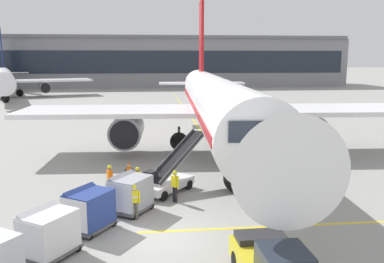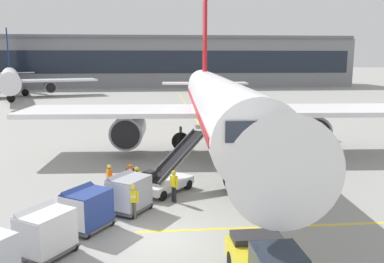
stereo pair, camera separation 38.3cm
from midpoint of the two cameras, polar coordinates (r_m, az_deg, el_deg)
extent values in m
plane|color=gray|center=(18.21, -5.47, -14.49)|extent=(600.00, 600.00, 0.00)
cylinder|color=white|center=(32.09, 3.30, 3.84)|extent=(5.64, 31.06, 4.05)
cube|color=red|center=(32.09, 3.30, 3.84)|extent=(5.62, 29.83, 0.49)
cone|color=white|center=(15.09, 10.74, -3.61)|extent=(4.05, 4.24, 3.84)
cone|color=white|center=(50.60, 0.93, 6.54)|extent=(3.77, 6.64, 3.44)
cube|color=white|center=(33.04, -11.06, 2.79)|extent=(14.97, 6.93, 0.36)
cylinder|color=#93969E|center=(32.53, -9.40, 0.17)|extent=(2.71, 4.14, 2.51)
cylinder|color=black|center=(30.51, -9.81, -0.50)|extent=(2.14, 0.23, 2.13)
cube|color=white|center=(34.77, 16.63, 2.92)|extent=(14.97, 6.93, 0.36)
cylinder|color=#93969E|center=(34.07, 15.29, 0.40)|extent=(2.71, 4.14, 2.51)
cylinder|color=black|center=(32.16, 16.43, -0.23)|extent=(2.14, 0.23, 2.13)
cube|color=red|center=(48.92, 1.09, 12.43)|extent=(0.47, 3.72, 9.27)
cube|color=white|center=(48.65, 1.10, 6.75)|extent=(10.09, 2.99, 0.20)
cube|color=#1E2633|center=(17.67, 8.63, 0.48)|extent=(2.92, 1.96, 0.89)
cylinder|color=#47474C|center=(23.54, 5.77, -5.12)|extent=(0.22, 0.22, 1.25)
sphere|color=black|center=(23.71, 5.74, -6.57)|extent=(1.53, 1.53, 1.53)
cylinder|color=#47474C|center=(33.81, -2.15, -0.36)|extent=(0.22, 0.22, 1.25)
sphere|color=black|center=(33.93, -2.14, -1.39)|extent=(1.53, 1.53, 1.53)
cylinder|color=#47474C|center=(34.45, 7.99, -0.25)|extent=(0.22, 0.22, 1.25)
sphere|color=black|center=(34.57, 7.97, -1.27)|extent=(1.53, 1.53, 1.53)
cube|color=silver|center=(23.59, -4.09, -7.31)|extent=(3.42, 3.62, 0.44)
cube|color=black|center=(22.96, -6.27, -6.35)|extent=(0.82, 0.82, 0.70)
cylinder|color=#333338|center=(23.44, -5.19, -5.85)|extent=(0.08, 0.08, 0.80)
cube|color=silver|center=(24.10, -2.43, -3.57)|extent=(3.77, 4.20, 2.41)
cube|color=black|center=(24.08, -2.43, -3.36)|extent=(3.57, 3.99, 2.26)
cube|color=#333338|center=(23.82, -1.58, -3.43)|extent=(3.09, 3.61, 2.44)
cube|color=#333338|center=(24.33, -3.26, -3.15)|extent=(3.09, 3.61, 2.44)
cylinder|color=black|center=(24.14, -0.93, -7.41)|extent=(0.52, 0.56, 0.56)
cylinder|color=black|center=(24.98, -3.71, -6.82)|extent=(0.52, 0.56, 0.56)
cylinder|color=black|center=(22.34, -4.50, -8.92)|extent=(0.52, 0.56, 0.56)
cylinder|color=black|center=(23.25, -7.36, -8.20)|extent=(0.52, 0.56, 0.56)
cube|color=#515156|center=(21.07, -9.02, -10.43)|extent=(2.44, 2.55, 0.12)
cylinder|color=#4C4C51|center=(20.08, -11.34, -11.60)|extent=(0.44, 0.62, 0.07)
cube|color=#9EA3AD|center=(20.80, -9.08, -8.34)|extent=(2.30, 2.41, 1.50)
cube|color=#9EA3AD|center=(20.87, -10.04, -6.79)|extent=(1.70, 2.00, 0.74)
cube|color=silver|center=(20.07, -10.73, -9.09)|extent=(1.22, 0.82, 1.38)
sphere|color=black|center=(20.89, -11.86, -10.88)|extent=(0.30, 0.30, 0.30)
sphere|color=black|center=(20.11, -8.79, -11.63)|extent=(0.30, 0.30, 0.30)
sphere|color=black|center=(22.07, -9.22, -9.63)|extent=(0.30, 0.30, 0.30)
sphere|color=black|center=(21.33, -6.23, -10.27)|extent=(0.30, 0.30, 0.30)
cube|color=#515156|center=(19.37, -14.58, -12.54)|extent=(2.44, 2.55, 0.12)
cylinder|color=#4C4C51|center=(18.48, -17.44, -13.87)|extent=(0.44, 0.62, 0.07)
cube|color=navy|center=(19.07, -14.69, -10.29)|extent=(2.30, 2.41, 1.50)
cube|color=navy|center=(19.17, -15.70, -8.58)|extent=(1.70, 2.00, 0.74)
cube|color=silver|center=(18.42, -16.73, -11.15)|extent=(1.22, 0.82, 1.38)
sphere|color=black|center=(19.30, -17.74, -12.98)|extent=(0.30, 0.30, 0.30)
sphere|color=black|center=(18.43, -14.65, -13.96)|extent=(0.30, 0.30, 0.30)
sphere|color=black|center=(20.36, -14.51, -11.57)|extent=(0.30, 0.30, 0.30)
sphere|color=black|center=(19.54, -11.45, -12.40)|extent=(0.30, 0.30, 0.30)
cube|color=#515156|center=(17.48, -19.78, -15.41)|extent=(2.44, 2.55, 0.12)
cube|color=silver|center=(17.16, -19.95, -12.96)|extent=(2.30, 2.41, 1.50)
cube|color=silver|center=(17.25, -21.00, -11.02)|extent=(1.70, 2.00, 0.74)
cube|color=silver|center=(16.58, -22.45, -13.96)|extent=(1.22, 0.82, 1.38)
sphere|color=black|center=(17.52, -23.33, -15.82)|extent=(0.30, 0.30, 0.30)
sphere|color=black|center=(18.46, -19.39, -14.18)|extent=(0.30, 0.30, 0.30)
sphere|color=black|center=(17.56, -16.22, -15.30)|extent=(0.30, 0.30, 0.30)
cube|color=#1E2633|center=(13.43, 11.88, -17.35)|extent=(1.51, 1.58, 0.80)
cube|color=#28282D|center=(15.61, 8.80, -14.29)|extent=(1.81, 1.01, 0.24)
cylinder|color=black|center=(15.97, 12.35, -16.89)|extent=(0.30, 0.77, 0.76)
cylinder|color=black|center=(15.48, 5.59, -17.61)|extent=(0.30, 0.77, 0.76)
cylinder|color=#514C42|center=(22.90, -7.78, -8.10)|extent=(0.15, 0.15, 0.86)
cylinder|color=#514C42|center=(22.92, -8.23, -8.10)|extent=(0.15, 0.15, 0.86)
cube|color=yellow|center=(22.70, -8.05, -6.38)|extent=(0.39, 0.26, 0.58)
cube|color=white|center=(22.58, -8.08, -6.47)|extent=(0.34, 0.03, 0.08)
sphere|color=brown|center=(22.58, -8.08, -5.38)|extent=(0.21, 0.21, 0.21)
sphere|color=yellow|center=(22.56, -8.08, -5.21)|extent=(0.23, 0.23, 0.23)
cylinder|color=yellow|center=(22.69, -7.44, -6.50)|extent=(0.09, 0.09, 0.56)
cylinder|color=yellow|center=(22.74, -8.65, -6.49)|extent=(0.09, 0.09, 0.56)
cylinder|color=black|center=(23.68, -11.85, -7.61)|extent=(0.15, 0.15, 0.86)
cylinder|color=black|center=(23.52, -11.72, -7.74)|extent=(0.15, 0.15, 0.86)
cube|color=orange|center=(23.39, -11.85, -6.00)|extent=(0.36, 0.44, 0.58)
cube|color=white|center=(23.42, -11.56, -5.96)|extent=(0.14, 0.32, 0.08)
sphere|color=brown|center=(23.28, -11.89, -5.03)|extent=(0.21, 0.21, 0.21)
sphere|color=yellow|center=(23.26, -11.89, -4.86)|extent=(0.23, 0.23, 0.23)
cylinder|color=orange|center=(23.62, -12.01, -5.96)|extent=(0.09, 0.09, 0.56)
cylinder|color=orange|center=(23.18, -11.68, -6.26)|extent=(0.09, 0.09, 0.56)
cylinder|color=#514C42|center=(20.00, -8.30, -10.89)|extent=(0.15, 0.15, 0.86)
cylinder|color=#514C42|center=(20.01, -8.83, -10.89)|extent=(0.15, 0.15, 0.86)
cube|color=yellow|center=(19.76, -8.62, -8.94)|extent=(0.38, 0.24, 0.58)
cube|color=white|center=(19.64, -8.64, -9.06)|extent=(0.34, 0.02, 0.08)
sphere|color=beige|center=(19.63, -8.65, -7.81)|extent=(0.21, 0.21, 0.21)
sphere|color=yellow|center=(19.60, -8.66, -7.61)|extent=(0.23, 0.23, 0.23)
cylinder|color=yellow|center=(19.76, -7.91, -9.06)|extent=(0.09, 0.09, 0.56)
cylinder|color=yellow|center=(19.79, -9.32, -9.07)|extent=(0.09, 0.09, 0.56)
cylinder|color=black|center=(22.15, -3.03, -8.67)|extent=(0.15, 0.15, 0.86)
cylinder|color=black|center=(22.01, -2.75, -8.78)|extent=(0.15, 0.15, 0.86)
cube|color=yellow|center=(21.86, -2.90, -6.94)|extent=(0.41, 0.45, 0.58)
cube|color=white|center=(21.93, -2.64, -6.88)|extent=(0.20, 0.29, 0.08)
sphere|color=tan|center=(21.74, -2.91, -5.91)|extent=(0.21, 0.21, 0.21)
sphere|color=yellow|center=(21.72, -2.92, -5.73)|extent=(0.23, 0.23, 0.23)
cylinder|color=yellow|center=(22.06, -3.28, -6.91)|extent=(0.09, 0.09, 0.56)
cylinder|color=yellow|center=(21.69, -2.52, -7.21)|extent=(0.09, 0.09, 0.56)
cube|color=black|center=(28.47, -9.14, -5.33)|extent=(0.56, 0.56, 0.05)
cone|color=orange|center=(28.38, -9.16, -4.71)|extent=(0.45, 0.45, 0.59)
cylinder|color=white|center=(28.37, -9.16, -4.65)|extent=(0.25, 0.25, 0.07)
cube|color=yellow|center=(32.79, 3.34, -3.17)|extent=(0.20, 110.00, 0.01)
cube|color=yellow|center=(19.45, 10.25, -12.92)|extent=(12.00, 0.20, 0.01)
cube|color=gray|center=(115.00, -10.07, 9.41)|extent=(120.05, 20.30, 12.49)
cube|color=#1E2633|center=(104.82, -10.44, 9.50)|extent=(116.45, 0.10, 5.62)
cube|color=slate|center=(113.09, -10.24, 12.74)|extent=(118.85, 17.26, 0.70)
cylinder|color=white|center=(86.99, -24.85, 6.69)|extent=(13.82, 32.52, 3.56)
cube|color=navy|center=(86.99, -24.85, 6.69)|extent=(13.44, 31.27, 0.43)
cone|color=white|center=(68.70, -24.84, 5.99)|extent=(4.33, 4.44, 3.38)
cone|color=white|center=(106.36, -24.87, 7.31)|extent=(4.67, 6.36, 3.03)
cube|color=white|center=(88.24, -19.23, 6.75)|extent=(17.00, 11.24, 0.36)
cylinder|color=#93969E|center=(87.54, -19.98, 5.84)|extent=(3.45, 4.78, 2.21)
cylinder|color=black|center=(85.35, -19.85, 5.75)|extent=(1.82, 0.71, 1.88)
cube|color=navy|center=(104.88, -25.09, 10.23)|extent=(1.52, 3.86, 9.93)
cube|color=white|center=(104.64, -24.88, 7.42)|extent=(10.98, 5.88, 0.20)
cube|color=#1E2633|center=(71.16, -24.88, 6.54)|extent=(2.87, 2.31, 0.78)
cylinder|color=#47474C|center=(77.24, -24.72, 4.61)|extent=(0.22, 0.22, 1.15)
sphere|color=black|center=(77.29, -24.68, 4.19)|extent=(1.41, 1.41, 1.41)
cylinder|color=#47474C|center=(88.81, -23.01, 5.35)|extent=(0.22, 0.22, 1.15)
sphere|color=black|center=(88.86, -22.99, 4.98)|extent=(1.41, 1.41, 1.41)
camera|label=1|loc=(0.19, -90.45, -0.08)|focal=38.28mm
camera|label=2|loc=(0.19, 89.55, 0.08)|focal=38.28mm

